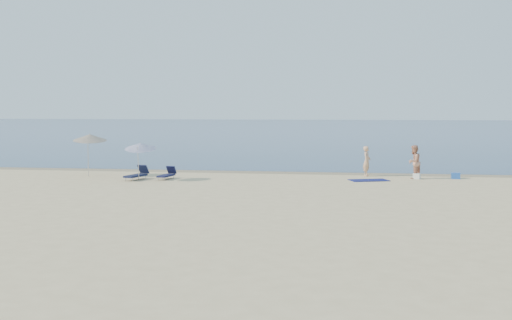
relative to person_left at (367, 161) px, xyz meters
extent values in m
plane|color=beige|center=(-2.99, -18.23, -0.83)|extent=(160.00, 160.00, 0.00)
cube|color=#0C1F49|center=(-2.99, 81.77, -0.83)|extent=(240.00, 160.00, 0.01)
cube|color=#847254|center=(-2.99, 1.17, -0.83)|extent=(240.00, 1.60, 0.00)
imported|color=tan|center=(0.00, 0.00, 0.00)|extent=(0.53, 0.68, 1.66)
imported|color=tan|center=(2.46, -0.88, 0.07)|extent=(1.05, 1.10, 1.79)
cube|color=#0F134E|center=(0.09, -2.15, -0.81)|extent=(2.21, 1.69, 0.03)
cube|color=silver|center=(2.61, -0.99, -0.68)|extent=(0.43, 0.40, 0.30)
cube|color=blue|center=(4.65, -0.60, -0.67)|extent=(0.48, 0.36, 0.32)
cylinder|color=silver|center=(-11.61, -4.31, 0.06)|extent=(0.12, 0.42, 1.85)
cone|color=white|center=(-11.61, -3.93, 0.96)|extent=(1.92, 1.94, 0.61)
sphere|color=silver|center=(-11.61, -3.93, 1.13)|extent=(0.05, 0.05, 0.05)
cylinder|color=silver|center=(-15.07, -2.60, 0.23)|extent=(0.17, 0.32, 2.20)
cone|color=beige|center=(-15.07, -2.32, 1.31)|extent=(2.42, 2.44, 0.58)
sphere|color=silver|center=(-15.07, -2.32, 1.51)|extent=(0.06, 0.06, 0.06)
cube|color=#141A37|center=(-11.97, -3.75, -0.61)|extent=(0.88, 1.59, 0.10)
cube|color=#141A37|center=(-11.79, -3.02, -0.33)|extent=(0.62, 0.48, 0.48)
cylinder|color=#A5A5AD|center=(-11.75, -3.80, -0.72)|extent=(0.03, 0.03, 0.22)
cube|color=#15173A|center=(-10.48, -3.20, -0.63)|extent=(0.68, 1.39, 0.09)
cube|color=#15173A|center=(-10.38, -2.55, -0.39)|extent=(0.53, 0.39, 0.43)
cylinder|color=#A5A5AD|center=(-10.29, -3.23, -0.73)|extent=(0.03, 0.03, 0.19)
camera|label=1|loc=(-0.54, -35.66, 2.95)|focal=45.00mm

